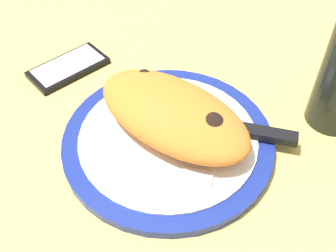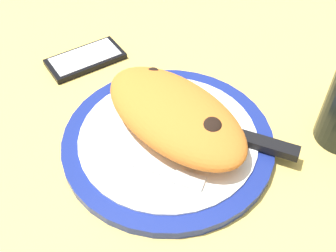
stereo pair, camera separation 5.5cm
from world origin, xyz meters
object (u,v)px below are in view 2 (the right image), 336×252
object	(u,v)px
fork	(154,170)
knife	(239,137)
plate	(168,140)
smartphone	(85,59)
calzone	(174,114)

from	to	relation	value
fork	knife	distance (cm)	12.75
plate	fork	distance (cm)	6.40
smartphone	fork	bearing A→B (deg)	-34.03
plate	calzone	size ratio (longest dim) A/B	1.12
smartphone	knife	bearing A→B (deg)	-9.70
plate	knife	distance (cm)	9.85
plate	calzone	distance (cm)	4.04
knife	fork	bearing A→B (deg)	-125.76
calzone	plate	bearing A→B (deg)	-87.98
calzone	smartphone	size ratio (longest dim) A/B	1.84
smartphone	plate	bearing A→B (deg)	-23.44
calzone	knife	distance (cm)	9.46
fork	smartphone	world-z (taller)	fork
fork	plate	bearing A→B (deg)	102.45
knife	smartphone	xyz separation A→B (cm)	(-30.48, 5.21, -1.63)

